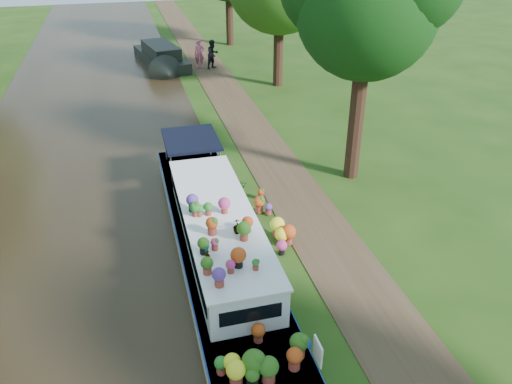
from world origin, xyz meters
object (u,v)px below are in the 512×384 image
(plant_boat, at_px, (220,245))
(pedestrian_dark, at_px, (213,54))
(second_boat, at_px, (161,57))
(pedestrian_pink, at_px, (199,54))

(plant_boat, xyz_separation_m, pedestrian_dark, (3.71, 21.02, 0.10))
(plant_boat, xyz_separation_m, second_boat, (0.50, 22.55, -0.27))
(pedestrian_pink, height_order, pedestrian_dark, pedestrian_dark)
(pedestrian_pink, bearing_deg, second_boat, 160.43)
(pedestrian_pink, bearing_deg, plant_boat, -92.19)
(second_boat, relative_size, pedestrian_pink, 4.34)
(pedestrian_dark, bearing_deg, second_boat, 121.72)
(second_boat, xyz_separation_m, pedestrian_pink, (2.39, -1.11, 0.34))
(pedestrian_pink, xyz_separation_m, pedestrian_dark, (0.83, -0.42, 0.02))
(plant_boat, relative_size, pedestrian_dark, 7.36)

